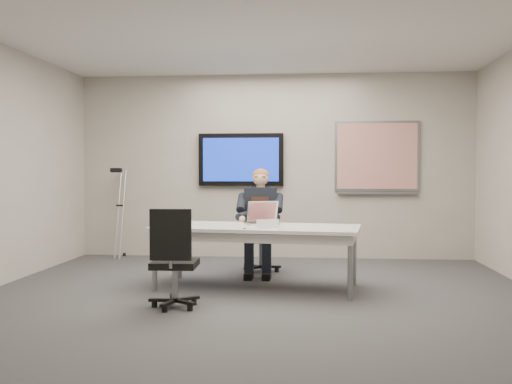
# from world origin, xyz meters

# --- Properties ---
(floor) EXTENTS (6.00, 6.00, 0.02)m
(floor) POSITION_xyz_m (0.00, 0.00, 0.00)
(floor) COLOR #3D3D40
(floor) RESTS_ON ground
(ceiling) EXTENTS (6.00, 6.00, 0.02)m
(ceiling) POSITION_xyz_m (0.00, 0.00, 2.80)
(ceiling) COLOR silver
(ceiling) RESTS_ON wall_back
(wall_back) EXTENTS (6.00, 0.02, 2.80)m
(wall_back) POSITION_xyz_m (0.00, 3.00, 1.40)
(wall_back) COLOR #A59F95
(wall_back) RESTS_ON ground
(wall_front) EXTENTS (6.00, 0.02, 2.80)m
(wall_front) POSITION_xyz_m (0.00, -3.00, 1.40)
(wall_front) COLOR #A59F95
(wall_front) RESTS_ON ground
(conference_table) EXTENTS (2.38, 1.23, 0.70)m
(conference_table) POSITION_xyz_m (-0.05, 0.66, 0.62)
(conference_table) COLOR white
(conference_table) RESTS_ON ground
(tv_display) EXTENTS (1.30, 0.09, 0.80)m
(tv_display) POSITION_xyz_m (-0.50, 2.95, 1.50)
(tv_display) COLOR black
(tv_display) RESTS_ON wall_back
(whiteboard) EXTENTS (1.25, 0.08, 1.10)m
(whiteboard) POSITION_xyz_m (1.55, 2.97, 1.53)
(whiteboard) COLOR gray
(whiteboard) RESTS_ON wall_back
(office_chair_far) EXTENTS (0.52, 0.52, 0.99)m
(office_chair_far) POSITION_xyz_m (-0.09, 1.73, 0.31)
(office_chair_far) COLOR black
(office_chair_far) RESTS_ON ground
(office_chair_near) EXTENTS (0.48, 0.48, 0.97)m
(office_chair_near) POSITION_xyz_m (-0.75, -0.38, 0.30)
(office_chair_near) COLOR black
(office_chair_near) RESTS_ON ground
(seated_person) EXTENTS (0.42, 0.73, 1.35)m
(seated_person) POSITION_xyz_m (-0.09, 1.48, 0.55)
(seated_person) COLOR #1B202E
(seated_person) RESTS_ON office_chair_far
(crutch) EXTENTS (0.44, 0.78, 1.46)m
(crutch) POSITION_xyz_m (-2.34, 2.75, 0.70)
(crutch) COLOR #AFB1B7
(crutch) RESTS_ON ground
(laptop) EXTENTS (0.44, 0.47, 0.26)m
(laptop) POSITION_xyz_m (-0.01, 0.93, 0.77)
(laptop) COLOR #A8A8AB
(laptop) RESTS_ON conference_table
(name_tent) EXTENTS (0.25, 0.14, 0.10)m
(name_tent) POSITION_xyz_m (0.09, 0.43, 0.75)
(name_tent) COLOR white
(name_tent) RESTS_ON conference_table
(pen) EXTENTS (0.02, 0.12, 0.01)m
(pen) POSITION_xyz_m (-0.15, 0.30, 0.71)
(pen) COLOR black
(pen) RESTS_ON conference_table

